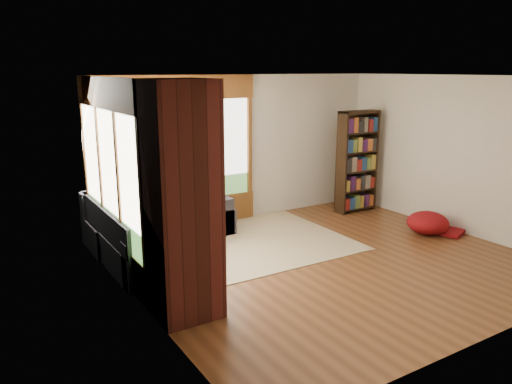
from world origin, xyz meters
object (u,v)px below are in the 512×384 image
brick_chimney (181,202)px  dog_brindle (160,211)px  bookshelf (357,162)px  dog_tan (184,196)px  area_rug (230,244)px  sectional_sofa (156,232)px  pouf (428,222)px

brick_chimney → dog_brindle: brick_chimney is taller
bookshelf → dog_brindle: size_ratio=2.29×
dog_tan → dog_brindle: (-0.52, -0.36, -0.06)m
bookshelf → area_rug: bearing=-172.6°
brick_chimney → sectional_sofa: (0.45, 2.05, -1.00)m
bookshelf → dog_tan: bearing=-177.6°
area_rug → brick_chimney: bearing=-131.4°
bookshelf → sectional_sofa: bearing=-178.8°
area_rug → dog_tan: dog_tan is taller
pouf → area_rug: bearing=157.4°
area_rug → dog_brindle: dog_brindle is taller
area_rug → dog_tan: (-0.65, 0.24, 0.81)m
sectional_sofa → pouf: size_ratio=3.20×
brick_chimney → pouf: brick_chimney is taller
brick_chimney → pouf: 4.77m
bookshelf → brick_chimney: bearing=-154.8°
sectional_sofa → dog_brindle: (-0.08, -0.43, 0.45)m
area_rug → dog_brindle: (-1.17, -0.12, 0.75)m
bookshelf → dog_tan: size_ratio=1.73×
sectional_sofa → pouf: bearing=-19.5°
brick_chimney → area_rug: bearing=48.6°
dog_tan → dog_brindle: dog_tan is taller
dog_brindle → bookshelf: bearing=-90.3°
pouf → brick_chimney: bearing=-174.4°
area_rug → pouf: pouf is taller
brick_chimney → area_rug: 2.66m
sectional_sofa → pouf: 4.47m
brick_chimney → bookshelf: size_ratio=1.34×
pouf → dog_tan: size_ratio=0.61×
area_rug → bookshelf: bookshelf is taller
brick_chimney → dog_tan: 2.22m
sectional_sofa → brick_chimney: bearing=-100.9°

